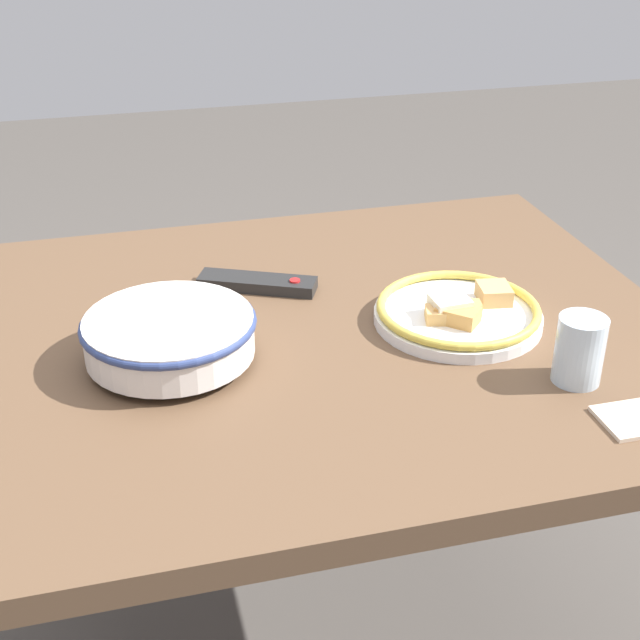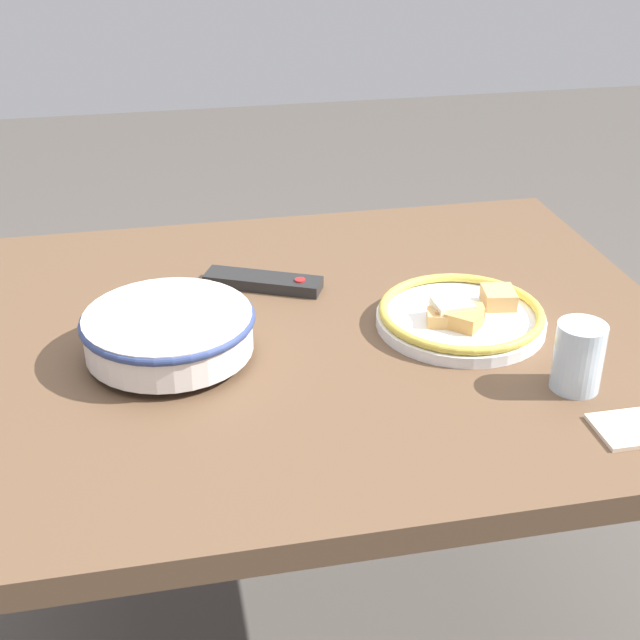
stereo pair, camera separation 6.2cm
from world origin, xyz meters
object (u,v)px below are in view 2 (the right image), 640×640
object	(u,v)px
noodle_bowl	(169,331)
food_plate	(461,316)
tv_remote	(263,282)
drinking_glass	(578,357)

from	to	relation	value
noodle_bowl	food_plate	distance (m)	0.45
noodle_bowl	tv_remote	xyz separation A→B (m)	(0.17, 0.20, -0.03)
noodle_bowl	drinking_glass	bearing A→B (deg)	-19.82
tv_remote	drinking_glass	world-z (taller)	drinking_glass
food_plate	tv_remote	size ratio (longest dim) A/B	1.31
food_plate	drinking_glass	xyz separation A→B (m)	(0.09, -0.20, 0.03)
noodle_bowl	drinking_glass	xyz separation A→B (m)	(0.54, -0.20, 0.01)
food_plate	tv_remote	world-z (taller)	food_plate
noodle_bowl	food_plate	size ratio (longest dim) A/B	0.96
tv_remote	noodle_bowl	bearing A→B (deg)	-14.39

